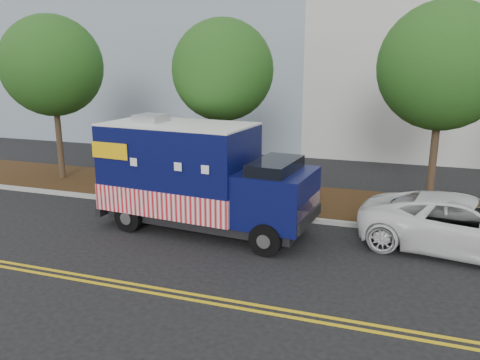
% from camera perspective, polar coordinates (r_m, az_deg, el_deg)
% --- Properties ---
extents(ground, '(120.00, 120.00, 0.00)m').
position_cam_1_polar(ground, '(16.05, -8.46, -4.95)').
color(ground, black).
rests_on(ground, ground).
extents(curb, '(120.00, 0.18, 0.15)m').
position_cam_1_polar(curb, '(17.21, -6.35, -3.28)').
color(curb, '#9E9E99').
rests_on(curb, ground).
extents(mulch_strip, '(120.00, 4.00, 0.15)m').
position_cam_1_polar(mulch_strip, '(19.05, -3.68, -1.47)').
color(mulch_strip, black).
rests_on(mulch_strip, ground).
extents(centerline_near, '(120.00, 0.10, 0.01)m').
position_cam_1_polar(centerline_near, '(12.56, -17.89, -11.13)').
color(centerline_near, gold).
rests_on(centerline_near, ground).
extents(centerline_far, '(120.00, 0.10, 0.01)m').
position_cam_1_polar(centerline_far, '(12.39, -18.58, -11.57)').
color(centerline_far, gold).
rests_on(centerline_far, ground).
extents(tree_a, '(4.26, 4.26, 7.17)m').
position_cam_1_polar(tree_a, '(22.00, -21.93, 12.76)').
color(tree_a, '#38281C').
rests_on(tree_a, ground).
extents(tree_b, '(3.69, 3.69, 6.77)m').
position_cam_1_polar(tree_b, '(17.45, -2.12, 13.19)').
color(tree_b, '#38281C').
rests_on(tree_b, ground).
extents(tree_c, '(4.26, 4.26, 7.21)m').
position_cam_1_polar(tree_c, '(17.27, 23.47, 12.57)').
color(tree_c, '#38281C').
rests_on(tree_c, ground).
extents(sign_post, '(0.06, 0.06, 2.40)m').
position_cam_1_polar(sign_post, '(17.83, -11.31, 0.90)').
color(sign_post, '#473828').
rests_on(sign_post, ground).
extents(food_truck, '(7.04, 3.20, 3.60)m').
position_cam_1_polar(food_truck, '(14.82, -5.39, 0.11)').
color(food_truck, black).
rests_on(food_truck, ground).
extents(white_car, '(6.04, 3.53, 1.58)m').
position_cam_1_polar(white_car, '(14.57, 25.71, -5.01)').
color(white_car, white).
rests_on(white_car, ground).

